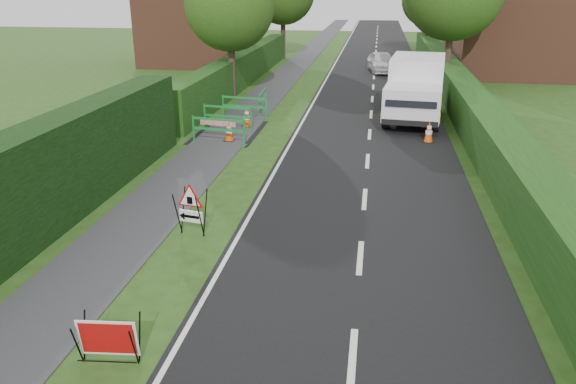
{
  "coord_description": "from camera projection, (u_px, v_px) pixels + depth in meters",
  "views": [
    {
      "loc": [
        2.63,
        -9.93,
        5.6
      ],
      "look_at": [
        0.63,
        2.9,
        0.71
      ],
      "focal_mm": 35.0,
      "sensor_mm": 36.0,
      "label": 1
    }
  ],
  "objects": [
    {
      "name": "red_rect_sign",
      "position": [
        108.0,
        339.0,
        8.62
      ],
      "size": [
        0.96,
        0.64,
        0.78
      ],
      "rotation": [
        0.0,
        0.0,
        0.1
      ],
      "color": "black",
      "rests_on": "ground"
    },
    {
      "name": "hedge_east",
      "position": [
        460.0,
        113.0,
        25.39
      ],
      "size": [
        1.2,
        50.0,
        1.5
      ],
      "primitive_type": "cube",
      "color": "#14380F",
      "rests_on": "ground"
    },
    {
      "name": "tree_fe",
      "position": [
        429.0,
        0.0,
        44.26
      ],
      "size": [
        4.2,
        4.2,
        6.33
      ],
      "color": "#2D2116",
      "rests_on": "ground"
    },
    {
      "name": "traffic_cone_1",
      "position": [
        426.0,
        119.0,
        22.66
      ],
      "size": [
        0.38,
        0.38,
        0.79
      ],
      "color": "black",
      "rests_on": "ground"
    },
    {
      "name": "road_surface",
      "position": [
        375.0,
        58.0,
        43.53
      ],
      "size": [
        6.0,
        90.0,
        0.02
      ],
      "primitive_type": "cube",
      "color": "black",
      "rests_on": "ground"
    },
    {
      "name": "house_east_b",
      "position": [
        491.0,
        15.0,
        47.62
      ],
      "size": [
        7.5,
        7.4,
        7.88
      ],
      "color": "brown",
      "rests_on": "ground"
    },
    {
      "name": "hedge_west_near",
      "position": [
        14.0,
        255.0,
        12.25
      ],
      "size": [
        1.1,
        18.0,
        2.5
      ],
      "primitive_type": "cube",
      "color": "black",
      "rests_on": "ground"
    },
    {
      "name": "redwhite_plank",
      "position": [
        218.0,
        134.0,
        21.94
      ],
      "size": [
        1.49,
        0.29,
        0.25
      ],
      "primitive_type": "cube",
      "rotation": [
        0.0,
        0.0,
        -0.17
      ],
      "color": "red",
      "rests_on": "ground"
    },
    {
      "name": "triangle_sign",
      "position": [
        189.0,
        206.0,
        12.93
      ],
      "size": [
        0.85,
        0.85,
        1.08
      ],
      "rotation": [
        0.0,
        0.0,
        -0.18
      ],
      "color": "black",
      "rests_on": "ground"
    },
    {
      "name": "hedge_west_far",
      "position": [
        243.0,
        84.0,
        32.59
      ],
      "size": [
        1.0,
        24.0,
        1.8
      ],
      "primitive_type": "cube",
      "color": "#14380F",
      "rests_on": "ground"
    },
    {
      "name": "ped_barrier_2",
      "position": [
        244.0,
        105.0,
        24.06
      ],
      "size": [
        2.09,
        0.66,
        1.0
      ],
      "rotation": [
        0.0,
        0.0,
        -0.15
      ],
      "color": "#167B31",
      "rests_on": "ground"
    },
    {
      "name": "house_west",
      "position": [
        199.0,
        22.0,
        39.69
      ],
      "size": [
        7.5,
        7.4,
        7.88
      ],
      "color": "brown",
      "rests_on": "ground"
    },
    {
      "name": "traffic_cone_3",
      "position": [
        229.0,
        131.0,
        20.81
      ],
      "size": [
        0.38,
        0.38,
        0.79
      ],
      "color": "black",
      "rests_on": "ground"
    },
    {
      "name": "ground",
      "position": [
        236.0,
        272.0,
        11.53
      ],
      "size": [
        120.0,
        120.0,
        0.0
      ],
      "primitive_type": "plane",
      "color": "#234112",
      "rests_on": "ground"
    },
    {
      "name": "ped_barrier_0",
      "position": [
        218.0,
        127.0,
        20.32
      ],
      "size": [
        2.09,
        0.64,
        1.0
      ],
      "rotation": [
        0.0,
        0.0,
        -0.14
      ],
      "color": "#167B31",
      "rests_on": "ground"
    },
    {
      "name": "house_east_a",
      "position": [
        515.0,
        27.0,
        34.82
      ],
      "size": [
        7.5,
        7.4,
        7.88
      ],
      "color": "brown",
      "rests_on": "ground"
    },
    {
      "name": "tree_nw",
      "position": [
        230.0,
        6.0,
        27.26
      ],
      "size": [
        4.4,
        4.4,
        6.7
      ],
      "color": "#2D2116",
      "rests_on": "ground"
    },
    {
      "name": "footpath",
      "position": [
        305.0,
        57.0,
        44.32
      ],
      "size": [
        2.0,
        90.0,
        0.02
      ],
      "primitive_type": "cube",
      "color": "#2D2D30",
      "rests_on": "ground"
    },
    {
      "name": "traffic_cone_0",
      "position": [
        429.0,
        132.0,
        20.65
      ],
      "size": [
        0.38,
        0.38,
        0.79
      ],
      "color": "black",
      "rests_on": "ground"
    },
    {
      "name": "hatchback_car",
      "position": [
        382.0,
        62.0,
        36.55
      ],
      "size": [
        2.13,
        4.07,
        1.32
      ],
      "primitive_type": "imported",
      "rotation": [
        0.0,
        0.0,
        0.15
      ],
      "color": "silver",
      "rests_on": "ground"
    },
    {
      "name": "ped_barrier_3",
      "position": [
        263.0,
        99.0,
        25.23
      ],
      "size": [
        0.47,
        2.08,
        1.0
      ],
      "rotation": [
        0.0,
        0.0,
        1.63
      ],
      "color": "#167B31",
      "rests_on": "ground"
    },
    {
      "name": "works_van",
      "position": [
        416.0,
        88.0,
        23.81
      ],
      "size": [
        2.81,
        5.84,
        2.57
      ],
      "rotation": [
        0.0,
        0.0,
        -0.11
      ],
      "color": "silver",
      "rests_on": "ground"
    },
    {
      "name": "ped_barrier_1",
      "position": [
        228.0,
        114.0,
        22.31
      ],
      "size": [
        2.09,
        0.64,
        1.0
      ],
      "rotation": [
        0.0,
        0.0,
        -0.14
      ],
      "color": "#167B31",
      "rests_on": "ground"
    },
    {
      "name": "traffic_cone_4",
      "position": [
        247.0,
        117.0,
        22.89
      ],
      "size": [
        0.38,
        0.38,
        0.79
      ],
      "color": "black",
      "rests_on": "ground"
    },
    {
      "name": "traffic_cone_2",
      "position": [
        424.0,
        105.0,
        25.1
      ],
      "size": [
        0.38,
        0.38,
        0.79
      ],
      "color": "black",
      "rests_on": "ground"
    }
  ]
}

